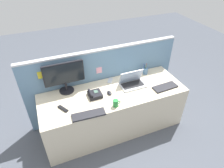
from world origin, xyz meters
TOP-DOWN VIEW (x-y plane):
  - ground_plane at (0.00, 0.00)m, footprint 10.00×10.00m
  - desk at (0.00, 0.00)m, footprint 2.18×0.76m
  - cubicle_divider at (-0.00, 0.42)m, footprint 2.53×0.07m
  - desktop_monitor at (-0.63, 0.30)m, footprint 0.58×0.22m
  - laptop at (0.34, 0.07)m, footprint 0.38×0.24m
  - desk_phone at (-0.28, 0.02)m, footprint 0.19×0.18m
  - keyboard_main at (-0.47, -0.32)m, footprint 0.44×0.16m
  - keyboard_spare at (0.78, -0.19)m, footprint 0.39×0.18m
  - computer_mouse_right_hand at (-0.07, -0.01)m, footprint 0.06×0.10m
  - pen_cup at (0.69, 0.27)m, footprint 0.08×0.08m
  - cell_phone_silver_slab at (0.07, 0.30)m, footprint 0.13×0.16m
  - tv_remote at (-0.76, -0.08)m, footprint 0.12×0.17m
  - coffee_mug at (-0.08, -0.29)m, footprint 0.11×0.07m

SIDE VIEW (x-z plane):
  - ground_plane at x=0.00m, z-range 0.00..0.00m
  - desk at x=0.00m, z-range 0.00..0.73m
  - cubicle_divider at x=0.00m, z-range 0.00..1.25m
  - cell_phone_silver_slab at x=0.07m, z-range 0.73..0.73m
  - tv_remote at x=-0.76m, z-range 0.73..0.75m
  - keyboard_main at x=-0.47m, z-range 0.73..0.75m
  - keyboard_spare at x=0.78m, z-range 0.73..0.75m
  - computer_mouse_right_hand at x=-0.07m, z-range 0.73..0.76m
  - desk_phone at x=-0.28m, z-range 0.71..0.80m
  - coffee_mug at x=-0.08m, z-range 0.73..0.83m
  - pen_cup at x=0.69m, z-range 0.68..0.87m
  - laptop at x=0.34m, z-range 0.67..0.90m
  - desktop_monitor at x=-0.63m, z-range 0.76..1.23m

